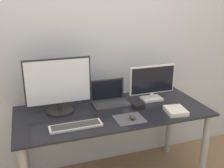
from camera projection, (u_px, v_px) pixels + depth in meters
name	position (u px, v px, depth m)	size (l,w,h in m)	color
wall_back	(98.00, 48.00, 2.54)	(7.00, 0.05, 2.50)	silver
desk	(113.00, 125.00, 2.35)	(1.68, 0.74, 0.77)	black
monitor_left	(58.00, 86.00, 2.20)	(0.56, 0.23, 0.48)	black
monitor_right	(152.00, 82.00, 2.49)	(0.46, 0.14, 0.34)	silver
laptop	(109.00, 98.00, 2.44)	(0.32, 0.22, 0.22)	#333338
keyboard	(76.00, 126.00, 2.01)	(0.41, 0.12, 0.02)	silver
mousepad	(129.00, 119.00, 2.14)	(0.24, 0.21, 0.00)	#47474C
mouse	(132.00, 117.00, 2.12)	(0.04, 0.07, 0.03)	#333333
book	(176.00, 111.00, 2.25)	(0.19, 0.21, 0.04)	silver
power_brick	(138.00, 106.00, 2.35)	(0.09, 0.08, 0.04)	black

